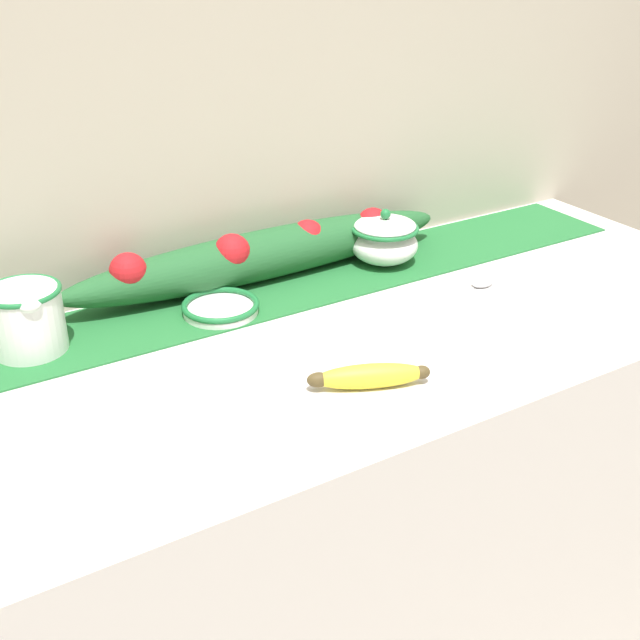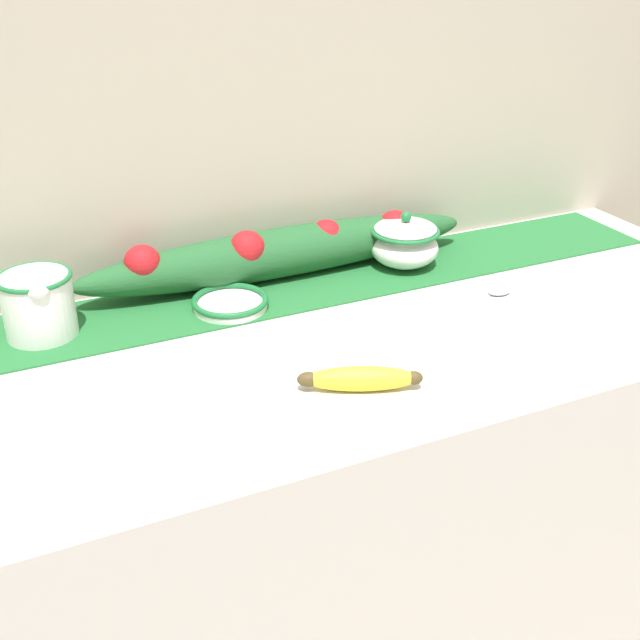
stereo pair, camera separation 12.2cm
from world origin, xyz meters
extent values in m
cube|color=silver|center=(0.00, 0.00, 0.45)|extent=(1.60, 0.62, 0.91)
cube|color=#B7AD99|center=(0.00, 0.33, 1.20)|extent=(2.40, 0.04, 2.40)
cube|color=#236B33|center=(0.00, 0.20, 0.91)|extent=(1.47, 0.20, 0.00)
cylinder|color=white|center=(-0.44, 0.20, 0.96)|extent=(0.11, 0.11, 0.10)
torus|color=#1E7038|center=(-0.44, 0.20, 1.01)|extent=(0.12, 0.12, 0.01)
torus|color=white|center=(-0.44, 0.27, 0.97)|extent=(0.05, 0.01, 0.05)
ellipsoid|color=white|center=(-0.44, 0.15, 1.01)|extent=(0.03, 0.02, 0.02)
ellipsoid|color=white|center=(0.23, 0.20, 0.95)|extent=(0.13, 0.13, 0.07)
torus|color=#1E7038|center=(0.23, 0.20, 0.98)|extent=(0.13, 0.13, 0.01)
ellipsoid|color=white|center=(0.23, 0.20, 0.99)|extent=(0.12, 0.12, 0.02)
sphere|color=#1E7038|center=(0.23, 0.20, 1.01)|extent=(0.02, 0.02, 0.02)
cylinder|color=white|center=(-0.13, 0.16, 0.92)|extent=(0.13, 0.13, 0.01)
torus|color=#1E7038|center=(-0.13, 0.16, 0.93)|extent=(0.13, 0.13, 0.01)
ellipsoid|color=yellow|center=(-0.05, -0.16, 0.93)|extent=(0.16, 0.10, 0.04)
ellipsoid|color=brown|center=(-0.12, -0.13, 0.93)|extent=(0.04, 0.03, 0.02)
ellipsoid|color=brown|center=(0.02, -0.19, 0.93)|extent=(0.03, 0.03, 0.02)
cube|color=#B7B7BC|center=(0.23, 0.02, 0.91)|extent=(0.14, 0.01, 0.00)
ellipsoid|color=#B7B7BC|center=(0.32, 0.02, 0.91)|extent=(0.04, 0.03, 0.01)
ellipsoid|color=#235B2D|center=(0.00, 0.25, 0.96)|extent=(0.77, 0.10, 0.09)
sphere|color=red|center=(-0.26, 0.25, 0.98)|extent=(0.06, 0.06, 0.06)
sphere|color=red|center=(-0.07, 0.24, 0.98)|extent=(0.07, 0.07, 0.07)
sphere|color=red|center=(0.09, 0.25, 0.97)|extent=(0.07, 0.07, 0.07)
sphere|color=red|center=(0.23, 0.24, 0.97)|extent=(0.06, 0.06, 0.06)
camera|label=1|loc=(-0.62, -0.96, 1.52)|focal=45.00mm
camera|label=2|loc=(-0.51, -1.02, 1.52)|focal=45.00mm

